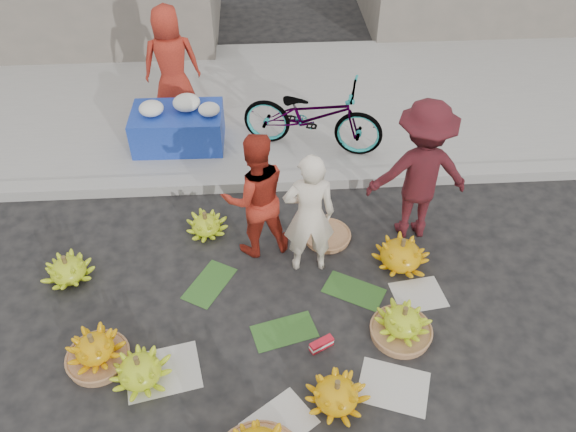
{
  "coord_description": "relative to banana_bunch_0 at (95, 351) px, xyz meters",
  "views": [
    {
      "loc": [
        -0.28,
        -3.7,
        4.77
      ],
      "look_at": [
        0.0,
        0.81,
        0.7
      ],
      "focal_mm": 35.0,
      "sensor_mm": 36.0,
      "label": 1
    }
  ],
  "objects": [
    {
      "name": "bicycle",
      "position": [
        2.41,
        3.35,
        0.46
      ],
      "size": [
        1.23,
        2.09,
        1.04
      ],
      "primitive_type": "imported",
      "rotation": [
        0.0,
        0.0,
        1.28
      ],
      "color": "gray",
      "rests_on": "sidewalk"
    },
    {
      "name": "banana_bunch_7",
      "position": [
        0.97,
        1.79,
        -0.04
      ],
      "size": [
        0.48,
        0.48,
        0.31
      ],
      "rotation": [
        0.0,
        0.0,
        -0.01
      ],
      "color": "#91B91A",
      "rests_on": "ground"
    },
    {
      "name": "basket_spare",
      "position": [
        2.44,
        1.59,
        -0.14
      ],
      "size": [
        0.65,
        0.65,
        0.06
      ],
      "primitive_type": "cylinder",
      "rotation": [
        0.0,
        0.0,
        0.19
      ],
      "color": "#93613D",
      "rests_on": "ground"
    },
    {
      "name": "banana_bunch_3",
      "position": [
        2.27,
        -0.59,
        -0.02
      ],
      "size": [
        0.66,
        0.66,
        0.36
      ],
      "rotation": [
        0.0,
        0.0,
        -0.19
      ],
      "color": "#E6A80B",
      "rests_on": "ground"
    },
    {
      "name": "vendor_cream",
      "position": [
        2.16,
        1.16,
        0.6
      ],
      "size": [
        0.57,
        0.38,
        1.55
      ],
      "primitive_type": "imported",
      "rotation": [
        0.0,
        0.0,
        3.16
      ],
      "color": "#F2E4CC",
      "rests_on": "ground"
    },
    {
      "name": "flower_table",
      "position": [
        0.54,
        3.55,
        0.24
      ],
      "size": [
        1.27,
        0.81,
        0.73
      ],
      "rotation": [
        0.0,
        0.0,
        -0.02
      ],
      "color": "#18339F",
      "rests_on": "sidewalk"
    },
    {
      "name": "banana_bunch_1",
      "position": [
        0.45,
        -0.23,
        -0.02
      ],
      "size": [
        0.62,
        0.62,
        0.36
      ],
      "rotation": [
        0.0,
        0.0,
        -0.1
      ],
      "color": "#91B91A",
      "rests_on": "ground"
    },
    {
      "name": "banana_bunch_0",
      "position": [
        0.0,
        0.0,
        0.0
      ],
      "size": [
        0.62,
        0.62,
        0.42
      ],
      "rotation": [
        0.0,
        0.0,
        0.23
      ],
      "color": "#93613D",
      "rests_on": "ground"
    },
    {
      "name": "vendor_red",
      "position": [
        1.6,
        1.5,
        0.61
      ],
      "size": [
        0.88,
        0.75,
        1.57
      ],
      "primitive_type": "imported",
      "rotation": [
        0.0,
        0.0,
        3.37
      ],
      "color": "red",
      "rests_on": "ground"
    },
    {
      "name": "banana_bunch_4",
      "position": [
        3.03,
        0.13,
        0.0
      ],
      "size": [
        0.61,
        0.61,
        0.43
      ],
      "rotation": [
        0.0,
        0.0,
        0.07
      ],
      "color": "#93613D",
      "rests_on": "ground"
    },
    {
      "name": "flower_vendor",
      "position": [
        0.43,
        4.39,
        0.78
      ],
      "size": [
        0.89,
        0.65,
        1.68
      ],
      "primitive_type": "imported",
      "rotation": [
        0.0,
        0.0,
        3.28
      ],
      "color": "red",
      "rests_on": "sidewalk"
    },
    {
      "name": "ground",
      "position": [
        1.94,
        0.44,
        -0.18
      ],
      "size": [
        80.0,
        80.0,
        0.0
      ],
      "primitive_type": "plane",
      "color": "black",
      "rests_on": "ground"
    },
    {
      "name": "incense_stack",
      "position": [
        2.21,
        0.02,
        -0.12
      ],
      "size": [
        0.26,
        0.19,
        0.1
      ],
      "primitive_type": "cube",
      "rotation": [
        0.0,
        0.0,
        0.48
      ],
      "color": "red",
      "rests_on": "ground"
    },
    {
      "name": "curb",
      "position": [
        1.94,
        2.64,
        -0.1
      ],
      "size": [
        40.0,
        0.25,
        0.15
      ],
      "primitive_type": "cube",
      "color": "gray",
      "rests_on": "ground"
    },
    {
      "name": "grey_bucket",
      "position": [
        -0.02,
        3.71,
        0.12
      ],
      "size": [
        0.32,
        0.32,
        0.36
      ],
      "primitive_type": "cylinder",
      "color": "slate",
      "rests_on": "sidewalk"
    },
    {
      "name": "banana_bunch_6",
      "position": [
        -0.52,
        1.12,
        -0.03
      ],
      "size": [
        0.71,
        0.71,
        0.34
      ],
      "rotation": [
        0.0,
        0.0,
        -0.4
      ],
      "color": "#91B91A",
      "rests_on": "ground"
    },
    {
      "name": "newspaper_scatter",
      "position": [
        1.94,
        -0.36,
        -0.17
      ],
      "size": [
        3.2,
        1.8,
        0.0
      ],
      "primitive_type": null,
      "color": "beige",
      "rests_on": "ground"
    },
    {
      "name": "man_striped",
      "position": [
        3.46,
        1.67,
        0.72
      ],
      "size": [
        1.16,
        0.67,
        1.79
      ],
      "primitive_type": "imported",
      "rotation": [
        0.0,
        0.0,
        3.15
      ],
      "color": "maroon",
      "rests_on": "ground"
    },
    {
      "name": "banana_leaves",
      "position": [
        1.84,
        0.64,
        -0.17
      ],
      "size": [
        2.0,
        1.0,
        0.0
      ],
      "primitive_type": null,
      "color": "#25531B",
      "rests_on": "ground"
    },
    {
      "name": "sidewalk",
      "position": [
        1.94,
        4.74,
        -0.12
      ],
      "size": [
        40.0,
        4.0,
        0.12
      ],
      "primitive_type": "cube",
      "color": "gray",
      "rests_on": "ground"
    },
    {
      "name": "banana_bunch_5",
      "position": [
        3.23,
        1.1,
        0.0
      ],
      "size": [
        0.85,
        0.85,
        0.41
      ],
      "rotation": [
        0.0,
        0.0,
        -0.37
      ],
      "color": "#E6A80B",
      "rests_on": "ground"
    }
  ]
}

